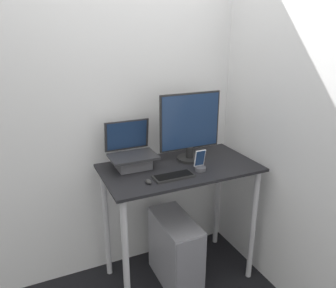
{
  "coord_description": "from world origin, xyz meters",
  "views": [
    {
      "loc": [
        -0.95,
        -1.59,
        1.82
      ],
      "look_at": [
        -0.09,
        0.29,
        1.11
      ],
      "focal_mm": 35.0,
      "sensor_mm": 36.0,
      "label": 1
    }
  ],
  "objects_px": {
    "cell_phone": "(200,165)",
    "computer_tower": "(175,251)",
    "laptop": "(132,156)",
    "mouse": "(149,182)",
    "monitor": "(190,128)",
    "keyboard": "(174,176)"
  },
  "relations": [
    {
      "from": "monitor",
      "to": "cell_phone",
      "type": "height_order",
      "value": "monitor"
    },
    {
      "from": "monitor",
      "to": "computer_tower",
      "type": "height_order",
      "value": "monitor"
    },
    {
      "from": "monitor",
      "to": "mouse",
      "type": "height_order",
      "value": "monitor"
    },
    {
      "from": "monitor",
      "to": "mouse",
      "type": "relative_size",
      "value": 8.77
    },
    {
      "from": "laptop",
      "to": "computer_tower",
      "type": "relative_size",
      "value": 0.6
    },
    {
      "from": "cell_phone",
      "to": "computer_tower",
      "type": "xyz_separation_m",
      "value": [
        -0.15,
        0.07,
        -0.7
      ]
    },
    {
      "from": "keyboard",
      "to": "computer_tower",
      "type": "bearing_deg",
      "value": 57.02
    },
    {
      "from": "computer_tower",
      "to": "monitor",
      "type": "bearing_deg",
      "value": 37.02
    },
    {
      "from": "monitor",
      "to": "cell_phone",
      "type": "relative_size",
      "value": 3.38
    },
    {
      "from": "laptop",
      "to": "cell_phone",
      "type": "relative_size",
      "value": 2.18
    },
    {
      "from": "monitor",
      "to": "mouse",
      "type": "bearing_deg",
      "value": -149.41
    },
    {
      "from": "mouse",
      "to": "computer_tower",
      "type": "bearing_deg",
      "value": 25.49
    },
    {
      "from": "monitor",
      "to": "keyboard",
      "type": "distance_m",
      "value": 0.41
    },
    {
      "from": "laptop",
      "to": "mouse",
      "type": "relative_size",
      "value": 5.65
    },
    {
      "from": "monitor",
      "to": "laptop",
      "type": "bearing_deg",
      "value": 174.49
    },
    {
      "from": "monitor",
      "to": "keyboard",
      "type": "relative_size",
      "value": 1.86
    },
    {
      "from": "laptop",
      "to": "mouse",
      "type": "xyz_separation_m",
      "value": [
        0.01,
        -0.29,
        -0.07
      ]
    },
    {
      "from": "monitor",
      "to": "computer_tower",
      "type": "xyz_separation_m",
      "value": [
        -0.17,
        -0.13,
        -0.9
      ]
    },
    {
      "from": "cell_phone",
      "to": "computer_tower",
      "type": "bearing_deg",
      "value": 153.24
    },
    {
      "from": "cell_phone",
      "to": "computer_tower",
      "type": "relative_size",
      "value": 0.27
    },
    {
      "from": "laptop",
      "to": "keyboard",
      "type": "height_order",
      "value": "laptop"
    },
    {
      "from": "mouse",
      "to": "computer_tower",
      "type": "distance_m",
      "value": 0.72
    }
  ]
}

